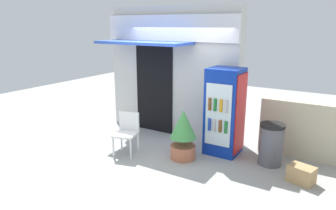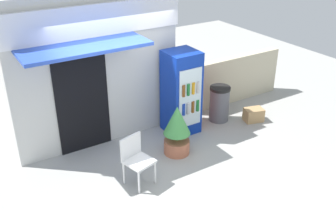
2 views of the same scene
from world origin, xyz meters
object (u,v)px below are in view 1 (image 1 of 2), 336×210
potted_plant_near_shop (183,133)px  trash_bin (271,144)px  plastic_chair (127,130)px  drink_cooler (225,112)px  cardboard_box (301,174)px

potted_plant_near_shop → trash_bin: size_ratio=1.24×
plastic_chair → potted_plant_near_shop: potted_plant_near_shop is taller
trash_bin → drink_cooler: bearing=176.4°
plastic_chair → trash_bin: 2.80m
potted_plant_near_shop → cardboard_box: (2.15, 0.18, -0.38)m
drink_cooler → trash_bin: bearing=-3.6°
plastic_chair → cardboard_box: bearing=10.0°
potted_plant_near_shop → cardboard_box: size_ratio=2.43×
plastic_chair → trash_bin: (2.60, 1.02, -0.10)m
trash_bin → plastic_chair: bearing=-158.6°
trash_bin → cardboard_box: (0.63, -0.45, -0.25)m
plastic_chair → trash_bin: size_ratio=1.07×
plastic_chair → cardboard_box: size_ratio=2.10×
trash_bin → cardboard_box: trash_bin is taller
drink_cooler → plastic_chair: size_ratio=2.05×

